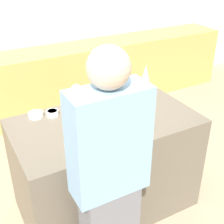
# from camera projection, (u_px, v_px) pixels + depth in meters

# --- Properties ---
(ground_plane) EXTENTS (12.00, 12.00, 0.00)m
(ground_plane) POSITION_uv_depth(u_px,v_px,m) (106.00, 203.00, 2.97)
(ground_plane) COLOR tan
(wall_back) EXTENTS (8.00, 0.05, 2.60)m
(wall_back) POSITION_uv_depth(u_px,v_px,m) (24.00, 18.00, 4.14)
(wall_back) COLOR white
(wall_back) RESTS_ON ground_plane
(back_cabinet_block) EXTENTS (6.00, 0.60, 0.91)m
(back_cabinet_block) POSITION_uv_depth(u_px,v_px,m) (38.00, 85.00, 4.29)
(back_cabinet_block) COLOR tan
(back_cabinet_block) RESTS_ON ground_plane
(kitchen_island) EXTENTS (1.51, 0.86, 0.91)m
(kitchen_island) POSITION_uv_depth(u_px,v_px,m) (106.00, 165.00, 2.75)
(kitchen_island) COLOR #6B6051
(kitchen_island) RESTS_ON ground_plane
(baking_tray) EXTENTS (0.40, 0.27, 0.01)m
(baking_tray) POSITION_uv_depth(u_px,v_px,m) (125.00, 122.00, 2.51)
(baking_tray) COLOR #9E9EA8
(baking_tray) RESTS_ON kitchen_island
(gingerbread_house) EXTENTS (0.21, 0.17, 0.26)m
(gingerbread_house) POSITION_uv_depth(u_px,v_px,m) (125.00, 111.00, 2.46)
(gingerbread_house) COLOR #5B2D14
(gingerbread_house) RESTS_ON baking_tray
(decorative_tree) EXTENTS (0.16, 0.16, 0.32)m
(decorative_tree) POSITION_uv_depth(u_px,v_px,m) (145.00, 82.00, 2.83)
(decorative_tree) COLOR silver
(decorative_tree) RESTS_ON kitchen_island
(candy_bowl_front_corner) EXTENTS (0.12, 0.12, 0.04)m
(candy_bowl_front_corner) POSITION_uv_depth(u_px,v_px,m) (36.00, 115.00, 2.57)
(candy_bowl_front_corner) COLOR silver
(candy_bowl_front_corner) RESTS_ON kitchen_island
(candy_bowl_near_tray_right) EXTENTS (0.10, 0.10, 0.05)m
(candy_bowl_near_tray_right) POSITION_uv_depth(u_px,v_px,m) (52.00, 113.00, 2.59)
(candy_bowl_near_tray_right) COLOR white
(candy_bowl_near_tray_right) RESTS_ON kitchen_island
(candy_bowl_beside_tree) EXTENTS (0.11, 0.11, 0.04)m
(candy_bowl_beside_tree) POSITION_uv_depth(u_px,v_px,m) (98.00, 108.00, 2.67)
(candy_bowl_beside_tree) COLOR silver
(candy_bowl_beside_tree) RESTS_ON kitchen_island
(candy_bowl_near_tray_left) EXTENTS (0.11, 0.11, 0.04)m
(candy_bowl_near_tray_left) POSITION_uv_depth(u_px,v_px,m) (87.00, 114.00, 2.58)
(candy_bowl_near_tray_left) COLOR white
(candy_bowl_near_tray_left) RESTS_ON kitchen_island
(candy_bowl_far_right) EXTENTS (0.14, 0.14, 0.05)m
(candy_bowl_far_right) POSITION_uv_depth(u_px,v_px,m) (124.00, 92.00, 2.94)
(candy_bowl_far_right) COLOR white
(candy_bowl_far_right) RESTS_ON kitchen_island
(mug) EXTENTS (0.09, 0.09, 0.09)m
(mug) POSITION_uv_depth(u_px,v_px,m) (126.00, 99.00, 2.78)
(mug) COLOR white
(mug) RESTS_ON kitchen_island
(person) EXTENTS (0.46, 0.58, 1.75)m
(person) POSITION_uv_depth(u_px,v_px,m) (109.00, 181.00, 1.90)
(person) COLOR slate
(person) RESTS_ON ground_plane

